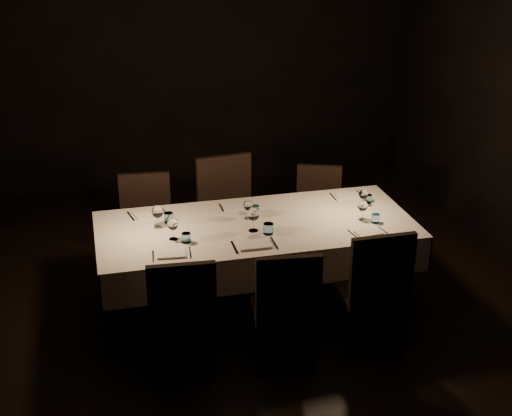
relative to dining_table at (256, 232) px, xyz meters
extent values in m
cube|color=black|center=(0.00, 0.00, -0.69)|extent=(5.00, 6.00, 0.01)
cube|color=black|center=(0.00, 3.00, 0.81)|extent=(5.00, 0.01, 3.00)
cube|color=black|center=(0.00, -3.00, 0.81)|extent=(5.00, 0.01, 3.00)
cube|color=black|center=(0.00, 0.00, 0.04)|extent=(2.40, 1.00, 0.04)
cylinder|color=black|center=(-1.12, -0.42, -0.33)|extent=(0.07, 0.07, 0.71)
cylinder|color=black|center=(-1.12, 0.42, -0.33)|extent=(0.07, 0.07, 0.71)
cylinder|color=black|center=(1.12, -0.42, -0.33)|extent=(0.07, 0.07, 0.71)
cylinder|color=black|center=(1.12, 0.42, -0.33)|extent=(0.07, 0.07, 0.71)
cube|color=beige|center=(0.00, 0.00, 0.07)|extent=(2.52, 1.12, 0.01)
cube|color=beige|center=(0.00, 0.55, -0.08)|extent=(2.52, 0.01, 0.28)
cube|color=beige|center=(0.00, -0.55, -0.08)|extent=(2.52, 0.01, 0.28)
cube|color=beige|center=(1.25, 0.00, -0.08)|extent=(0.01, 1.12, 0.28)
cube|color=beige|center=(-1.25, 0.00, -0.08)|extent=(0.01, 1.12, 0.28)
cylinder|color=black|center=(-0.51, -0.53, -0.49)|extent=(0.04, 0.04, 0.40)
cylinder|color=black|center=(-0.54, -0.91, -0.49)|extent=(0.04, 0.04, 0.40)
cylinder|color=black|center=(-0.89, -0.51, -0.49)|extent=(0.04, 0.04, 0.40)
cylinder|color=black|center=(-0.92, -0.88, -0.49)|extent=(0.04, 0.04, 0.40)
cube|color=black|center=(-0.71, -0.71, -0.26)|extent=(0.49, 0.49, 0.06)
cube|color=black|center=(-0.73, -0.91, 0.02)|extent=(0.46, 0.08, 0.50)
cube|color=silver|center=(-0.72, -0.38, 0.08)|extent=(0.22, 0.16, 0.02)
cube|color=silver|center=(-0.86, -0.38, 0.08)|extent=(0.03, 0.19, 0.01)
cube|color=silver|center=(-0.59, -0.38, 0.08)|extent=(0.03, 0.19, 0.01)
cylinder|color=#A8E1F2|center=(-0.59, -0.20, 0.11)|extent=(0.07, 0.07, 0.08)
cylinder|color=white|center=(-0.68, -0.12, 0.08)|extent=(0.07, 0.07, 0.00)
cylinder|color=white|center=(-0.68, -0.12, 0.12)|extent=(0.01, 0.01, 0.08)
ellipsoid|color=white|center=(-0.68, -0.12, 0.20)|extent=(0.08, 0.08, 0.10)
cylinder|color=black|center=(0.22, -0.60, -0.49)|extent=(0.04, 0.04, 0.39)
cylinder|color=black|center=(0.18, -0.97, -0.49)|extent=(0.04, 0.04, 0.39)
cylinder|color=black|center=(-0.15, -0.55, -0.49)|extent=(0.04, 0.04, 0.39)
cylinder|color=black|center=(-0.19, -0.92, -0.49)|extent=(0.04, 0.04, 0.39)
cube|color=black|center=(0.02, -0.76, -0.26)|extent=(0.50, 0.50, 0.06)
cube|color=black|center=(0.00, -0.95, 0.01)|extent=(0.46, 0.10, 0.49)
cube|color=silver|center=(-0.11, -0.38, 0.08)|extent=(0.24, 0.16, 0.02)
cube|color=silver|center=(-0.26, -0.38, 0.08)|extent=(0.02, 0.22, 0.01)
cube|color=silver|center=(0.05, -0.38, 0.08)|extent=(0.01, 0.22, 0.01)
cylinder|color=#A8E1F2|center=(0.05, -0.20, 0.12)|extent=(0.08, 0.08, 0.09)
cylinder|color=white|center=(-0.05, -0.12, 0.08)|extent=(0.07, 0.07, 0.00)
cylinder|color=white|center=(-0.05, -0.12, 0.13)|extent=(0.01, 0.01, 0.09)
ellipsoid|color=white|center=(-0.05, -0.12, 0.22)|extent=(0.10, 0.10, 0.11)
cylinder|color=black|center=(0.89, -0.50, -0.48)|extent=(0.04, 0.04, 0.41)
cylinder|color=black|center=(0.90, -0.89, -0.48)|extent=(0.04, 0.04, 0.41)
cylinder|color=black|center=(0.50, -0.50, -0.48)|extent=(0.04, 0.04, 0.41)
cylinder|color=black|center=(0.50, -0.89, -0.48)|extent=(0.04, 0.04, 0.41)
cube|color=black|center=(0.70, -0.69, -0.24)|extent=(0.48, 0.48, 0.06)
cube|color=black|center=(0.70, -0.90, 0.05)|extent=(0.48, 0.05, 0.52)
cube|color=silver|center=(0.81, -0.38, 0.08)|extent=(0.21, 0.15, 0.01)
cube|color=silver|center=(0.68, -0.38, 0.08)|extent=(0.04, 0.18, 0.01)
cube|color=silver|center=(0.93, -0.38, 0.08)|extent=(0.03, 0.18, 0.01)
cylinder|color=#A8E1F2|center=(0.93, -0.20, 0.11)|extent=(0.07, 0.07, 0.07)
cylinder|color=white|center=(0.85, -0.12, 0.08)|extent=(0.06, 0.06, 0.00)
cylinder|color=white|center=(0.85, -0.12, 0.12)|extent=(0.01, 0.01, 0.08)
ellipsoid|color=white|center=(0.85, -0.12, 0.19)|extent=(0.08, 0.08, 0.09)
cylinder|color=black|center=(-1.01, 0.54, -0.49)|extent=(0.04, 0.04, 0.39)
cylinder|color=black|center=(-0.98, 0.91, -0.49)|extent=(0.04, 0.04, 0.39)
cylinder|color=black|center=(-0.64, 0.51, -0.49)|extent=(0.04, 0.04, 0.39)
cylinder|color=black|center=(-0.61, 0.88, -0.49)|extent=(0.04, 0.04, 0.39)
cube|color=black|center=(-0.81, 0.71, -0.27)|extent=(0.49, 0.49, 0.06)
cube|color=black|center=(-0.79, 0.90, 0.01)|extent=(0.45, 0.09, 0.49)
cube|color=silver|center=(-0.81, 0.38, 0.08)|extent=(0.25, 0.19, 0.02)
cube|color=silver|center=(-0.96, 0.38, 0.08)|extent=(0.06, 0.20, 0.01)
cube|color=silver|center=(-0.67, 0.38, 0.08)|extent=(0.05, 0.20, 0.01)
cylinder|color=#A8E1F2|center=(-0.67, 0.20, 0.12)|extent=(0.07, 0.07, 0.08)
cylinder|color=white|center=(-0.76, 0.12, 0.08)|extent=(0.07, 0.07, 0.00)
cylinder|color=white|center=(-0.76, 0.12, 0.12)|extent=(0.01, 0.01, 0.09)
ellipsoid|color=white|center=(-0.76, 0.12, 0.21)|extent=(0.09, 0.09, 0.10)
cylinder|color=black|center=(-0.24, 0.41, -0.47)|extent=(0.04, 0.04, 0.44)
cylinder|color=black|center=(-0.29, 0.83, -0.47)|extent=(0.04, 0.04, 0.44)
cylinder|color=black|center=(0.18, 0.46, -0.47)|extent=(0.04, 0.04, 0.44)
cylinder|color=black|center=(0.13, 0.89, -0.47)|extent=(0.04, 0.04, 0.44)
cube|color=black|center=(-0.06, 0.65, -0.22)|extent=(0.56, 0.56, 0.07)
cube|color=black|center=(-0.08, 0.87, 0.09)|extent=(0.51, 0.11, 0.55)
cube|color=silver|center=(-0.08, 0.38, 0.08)|extent=(0.20, 0.13, 0.01)
cube|color=silver|center=(-0.21, 0.38, 0.08)|extent=(0.01, 0.18, 0.01)
cube|color=silver|center=(0.04, 0.38, 0.08)|extent=(0.01, 0.18, 0.01)
cylinder|color=#A8E1F2|center=(0.04, 0.20, 0.11)|extent=(0.06, 0.06, 0.07)
cylinder|color=white|center=(-0.04, 0.12, 0.08)|extent=(0.06, 0.06, 0.00)
cylinder|color=white|center=(-0.04, 0.12, 0.12)|extent=(0.01, 0.01, 0.08)
ellipsoid|color=white|center=(-0.04, 0.12, 0.19)|extent=(0.08, 0.08, 0.09)
cylinder|color=black|center=(0.56, 0.63, -0.51)|extent=(0.04, 0.04, 0.36)
cylinder|color=black|center=(0.67, 0.95, -0.51)|extent=(0.04, 0.04, 0.36)
cylinder|color=black|center=(0.87, 0.51, -0.51)|extent=(0.04, 0.04, 0.36)
cylinder|color=black|center=(0.99, 0.83, -0.51)|extent=(0.04, 0.04, 0.36)
cube|color=black|center=(0.77, 0.73, -0.30)|extent=(0.53, 0.53, 0.05)
cube|color=black|center=(0.83, 0.90, -0.04)|extent=(0.41, 0.19, 0.45)
cube|color=silver|center=(0.91, 0.38, 0.08)|extent=(0.20, 0.13, 0.01)
cube|color=silver|center=(0.78, 0.38, 0.08)|extent=(0.01, 0.18, 0.01)
cube|color=silver|center=(1.03, 0.38, 0.08)|extent=(0.01, 0.18, 0.01)
cylinder|color=#A8E1F2|center=(1.03, 0.20, 0.11)|extent=(0.06, 0.06, 0.07)
cylinder|color=white|center=(0.95, 0.12, 0.08)|extent=(0.06, 0.06, 0.00)
cylinder|color=white|center=(0.95, 0.12, 0.12)|extent=(0.01, 0.01, 0.08)
ellipsoid|color=white|center=(0.95, 0.12, 0.19)|extent=(0.08, 0.08, 0.09)
camera|label=1|loc=(-1.23, -5.01, 2.43)|focal=50.00mm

